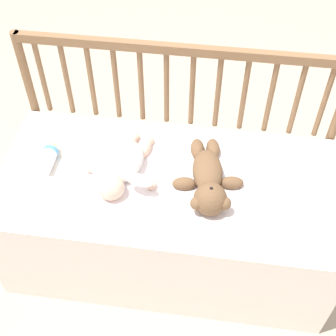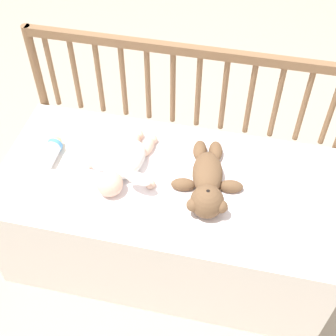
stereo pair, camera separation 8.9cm
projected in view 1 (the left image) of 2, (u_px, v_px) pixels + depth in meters
ground_plane at (168, 249)px, 2.13m from camera, size 12.00×12.00×0.00m
crib_mattress at (168, 218)px, 1.95m from camera, size 1.31×0.62×0.48m
crib_rail at (179, 97)px, 1.89m from camera, size 1.31×0.04×0.86m
blanket at (167, 174)px, 1.79m from camera, size 0.79×0.48×0.01m
teddy_bear at (208, 180)px, 1.71m from camera, size 0.27×0.39×0.12m
baby at (124, 166)px, 1.76m from camera, size 0.29×0.36×0.10m
baby_bottle at (48, 158)px, 1.81m from camera, size 0.06×0.14×0.06m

